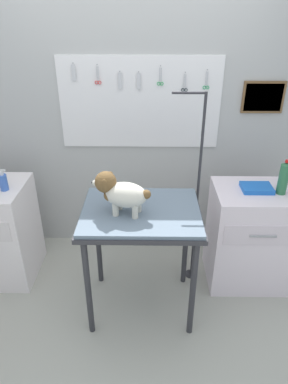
% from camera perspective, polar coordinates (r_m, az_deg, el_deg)
% --- Properties ---
extents(ground, '(4.40, 4.00, 0.04)m').
position_cam_1_polar(ground, '(2.82, -2.84, -23.17)').
color(ground, '#ABAB9F').
extents(rear_wall_panel, '(4.00, 0.09, 2.30)m').
position_cam_1_polar(rear_wall_panel, '(3.20, -1.88, 9.66)').
color(rear_wall_panel, '#B0B0AF').
rests_on(rear_wall_panel, ground).
extents(grooming_table, '(0.86, 0.67, 0.92)m').
position_cam_1_polar(grooming_table, '(2.50, -0.51, -4.95)').
color(grooming_table, '#2D2D33').
rests_on(grooming_table, ground).
extents(grooming_arm, '(0.30, 0.11, 1.67)m').
position_cam_1_polar(grooming_arm, '(2.85, 8.59, -1.62)').
color(grooming_arm, '#2D2D33').
rests_on(grooming_arm, ground).
extents(dog, '(0.41, 0.25, 0.30)m').
position_cam_1_polar(dog, '(2.33, -3.96, -0.04)').
color(dog, silver).
rests_on(dog, grooming_table).
extents(cabinet_right, '(0.68, 0.54, 0.90)m').
position_cam_1_polar(cabinet_right, '(3.11, 17.20, -7.03)').
color(cabinet_right, white).
rests_on(cabinet_right, ground).
extents(spray_bottle_tall, '(0.07, 0.07, 0.18)m').
position_cam_1_polar(spray_bottle_tall, '(2.93, -22.29, 1.55)').
color(spray_bottle_tall, '#3D66C2').
rests_on(spray_bottle_tall, counter_left).
extents(soda_bottle, '(0.08, 0.08, 0.28)m').
position_cam_1_polar(soda_bottle, '(2.85, 22.14, 2.14)').
color(soda_bottle, '#2C6C44').
rests_on(soda_bottle, cabinet_right).
extents(supply_tray, '(0.24, 0.18, 0.04)m').
position_cam_1_polar(supply_tray, '(2.88, 18.19, 0.64)').
color(supply_tray, blue).
rests_on(supply_tray, cabinet_right).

